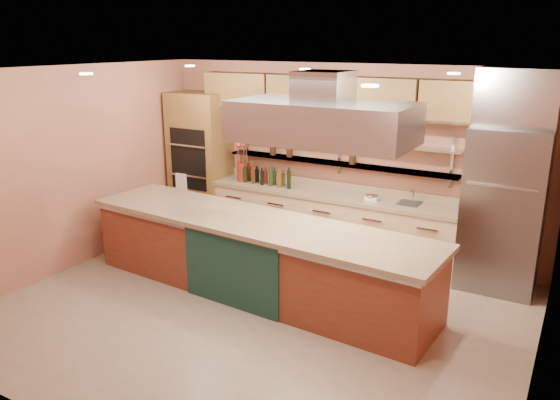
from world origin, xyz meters
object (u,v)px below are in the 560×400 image
Objects in this scene: copper_kettle at (284,130)px; green_canister at (292,129)px; refrigerator at (503,210)px; flower_vase at (242,172)px; island at (255,256)px; kitchen_scale at (372,197)px.

green_canister is (0.14, 0.00, 0.02)m from copper_kettle.
green_canister is at bearing 0.00° from copper_kettle.
green_canister is at bearing 175.85° from refrigerator.
flower_vase is 1.83× the size of green_canister.
refrigerator reaches higher than green_canister.
island is 2.38m from copper_kettle.
island is 26.21× the size of kitchen_scale.
island is 28.40× the size of green_canister.
kitchen_scale is (-1.74, 0.01, -0.07)m from refrigerator.
island is (-2.65, -1.66, -0.57)m from refrigerator.
green_canister reaches higher than flower_vase.
kitchen_scale is 1.77m from copper_kettle.
kitchen_scale reaches higher than island.
island is at bearing -147.89° from refrigerator.
refrigerator is at bearing -4.15° from green_canister.
copper_kettle is 0.98× the size of green_canister.
island is 1.97m from kitchen_scale.
island is at bearing -71.05° from copper_kettle.
copper_kettle reaches higher than flower_vase.
copper_kettle is at bearing 176.02° from refrigerator.
green_canister is at bearing 15.79° from flower_vase.
refrigerator is 11.84× the size of kitchen_scale.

